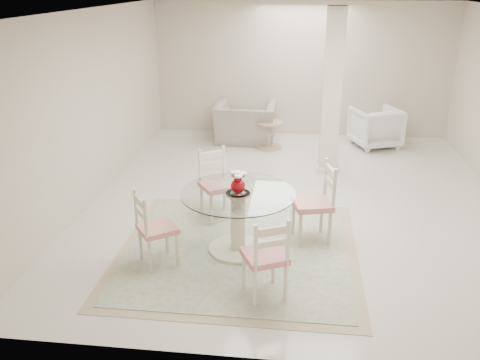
# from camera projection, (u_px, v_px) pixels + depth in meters

# --- Properties ---
(ground) EXTENTS (7.00, 7.00, 0.00)m
(ground) POSITION_uv_depth(u_px,v_px,m) (297.00, 199.00, 7.61)
(ground) COLOR silver
(ground) RESTS_ON ground
(room_shell) EXTENTS (6.02, 7.02, 2.71)m
(room_shell) POSITION_uv_depth(u_px,v_px,m) (302.00, 75.00, 6.93)
(room_shell) COLOR beige
(room_shell) RESTS_ON ground
(column) EXTENTS (0.30, 0.30, 2.70)m
(column) POSITION_uv_depth(u_px,v_px,m) (332.00, 93.00, 8.26)
(column) COLOR beige
(column) RESTS_ON ground
(area_rug) EXTENTS (2.86, 2.86, 0.02)m
(area_rug) POSITION_uv_depth(u_px,v_px,m) (238.00, 251.00, 6.15)
(area_rug) COLOR tan
(area_rug) RESTS_ON ground
(dining_table) EXTENTS (1.34, 1.34, 0.77)m
(dining_table) POSITION_uv_depth(u_px,v_px,m) (238.00, 222.00, 6.01)
(dining_table) COLOR beige
(dining_table) RESTS_ON ground
(red_vase) EXTENTS (0.20, 0.19, 0.26)m
(red_vase) POSITION_uv_depth(u_px,v_px,m) (238.00, 182.00, 5.82)
(red_vase) COLOR #A5050C
(red_vase) RESTS_ON dining_table
(dining_chair_east) EXTENTS (0.55, 0.55, 1.13)m
(dining_chair_east) POSITION_uv_depth(u_px,v_px,m) (318.00, 197.00, 6.20)
(dining_chair_east) COLOR beige
(dining_chair_east) RESTS_ON ground
(dining_chair_north) EXTENTS (0.59, 0.59, 1.06)m
(dining_chair_north) POSITION_uv_depth(u_px,v_px,m) (216.00, 179.00, 6.85)
(dining_chair_north) COLOR #EEE6C4
(dining_chair_north) RESTS_ON ground
(dining_chair_west) EXTENTS (0.55, 0.55, 0.99)m
(dining_chair_west) POSITION_uv_depth(u_px,v_px,m) (152.00, 224.00, 5.68)
(dining_chair_west) COLOR beige
(dining_chair_west) RESTS_ON ground
(dining_chair_south) EXTENTS (0.54, 0.54, 1.02)m
(dining_chair_south) POSITION_uv_depth(u_px,v_px,m) (267.00, 253.00, 5.05)
(dining_chair_south) COLOR #F2E6C7
(dining_chair_south) RESTS_ON ground
(recliner_taupe) EXTENTS (1.20, 1.05, 0.78)m
(recliner_taupe) POSITION_uv_depth(u_px,v_px,m) (245.00, 123.00, 10.17)
(recliner_taupe) COLOR gray
(recliner_taupe) RESTS_ON ground
(armchair_white) EXTENTS (1.07, 1.08, 0.77)m
(armchair_white) POSITION_uv_depth(u_px,v_px,m) (375.00, 127.00, 9.89)
(armchair_white) COLOR white
(armchair_white) RESTS_ON ground
(side_table) EXTENTS (0.51, 0.51, 0.53)m
(side_table) POSITION_uv_depth(u_px,v_px,m) (269.00, 136.00, 9.83)
(side_table) COLOR tan
(side_table) RESTS_ON ground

